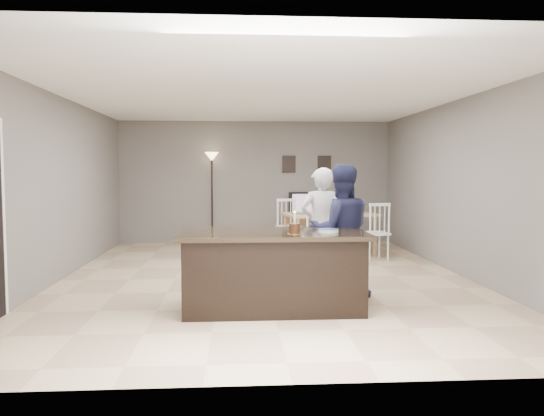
{
  "coord_description": "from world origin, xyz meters",
  "views": [
    {
      "loc": [
        -0.41,
        -7.85,
        1.6
      ],
      "look_at": [
        0.09,
        -0.3,
        1.07
      ],
      "focal_mm": 35.0,
      "sensor_mm": 36.0,
      "label": 1
    }
  ],
  "objects": [
    {
      "name": "plate_stack",
      "position": [
        0.63,
        -1.88,
        0.92
      ],
      "size": [
        0.24,
        0.24,
        0.04
      ],
      "color": "white",
      "rests_on": "kitchen_island"
    },
    {
      "name": "kitchen_island",
      "position": [
        0.0,
        -1.8,
        0.45
      ],
      "size": [
        2.15,
        1.1,
        0.9
      ],
      "color": "black",
      "rests_on": "floor"
    },
    {
      "name": "dining_table",
      "position": [
        1.35,
        2.12,
        0.66
      ],
      "size": [
        1.95,
        2.19,
        1.03
      ],
      "rotation": [
        0.0,
        0.0,
        0.2
      ],
      "color": "tan",
      "rests_on": "floor"
    },
    {
      "name": "floor",
      "position": [
        0.0,
        0.0,
        0.0
      ],
      "size": [
        8.0,
        8.0,
        0.0
      ],
      "primitive_type": "plane",
      "color": "tan",
      "rests_on": "ground"
    },
    {
      "name": "woman",
      "position": [
        0.77,
        -0.45,
        0.82
      ],
      "size": [
        0.65,
        0.48,
        1.64
      ],
      "primitive_type": "imported",
      "rotation": [
        0.0,
        0.0,
        3.29
      ],
      "color": "#B5B5BA",
      "rests_on": "floor"
    },
    {
      "name": "picture_frames",
      "position": [
        1.15,
        3.98,
        1.75
      ],
      "size": [
        1.1,
        0.02,
        0.38
      ],
      "color": "black",
      "rests_on": "room_shell"
    },
    {
      "name": "room_shell",
      "position": [
        0.0,
        0.0,
        1.68
      ],
      "size": [
        8.0,
        8.0,
        8.0
      ],
      "color": "slate",
      "rests_on": "floor"
    },
    {
      "name": "television",
      "position": [
        1.2,
        3.84,
        0.86
      ],
      "size": [
        0.91,
        0.12,
        0.53
      ],
      "primitive_type": "imported",
      "rotation": [
        0.0,
        0.0,
        3.14
      ],
      "color": "black",
      "rests_on": "tv_console"
    },
    {
      "name": "floor_lamp",
      "position": [
        -0.96,
        3.79,
        1.56
      ],
      "size": [
        0.3,
        0.3,
        2.01
      ],
      "color": "black",
      "rests_on": "floor"
    },
    {
      "name": "tv_console",
      "position": [
        1.2,
        3.77,
        0.3
      ],
      "size": [
        1.2,
        0.4,
        0.6
      ],
      "primitive_type": "cube",
      "color": "brown",
      "rests_on": "floor"
    },
    {
      "name": "tv_screen_glow",
      "position": [
        1.2,
        3.76,
        0.87
      ],
      "size": [
        0.78,
        0.0,
        0.78
      ],
      "primitive_type": "plane",
      "rotation": [
        1.57,
        0.0,
        3.14
      ],
      "color": "orange",
      "rests_on": "tv_console"
    },
    {
      "name": "man",
      "position": [
        0.9,
        -1.25,
        0.84
      ],
      "size": [
        0.83,
        0.65,
        1.68
      ],
      "primitive_type": "imported",
      "rotation": [
        0.0,
        0.0,
        3.16
      ],
      "color": "#1B1D3B",
      "rests_on": "floor"
    },
    {
      "name": "birthday_cake",
      "position": [
        0.23,
        -2.03,
        0.96
      ],
      "size": [
        0.17,
        0.17,
        0.26
      ],
      "color": "gold",
      "rests_on": "kitchen_island"
    }
  ]
}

